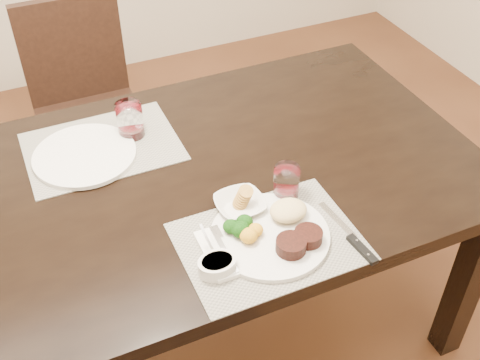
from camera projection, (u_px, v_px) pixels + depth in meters
name	position (u px, v px, depth m)	size (l,w,h in m)	color
ground_plane	(166.00, 341.00, 2.20)	(4.50, 4.50, 0.00)	#412415
dining_table	(148.00, 209.00, 1.76)	(2.00, 1.00, 0.75)	black
chair_far	(85.00, 97.00, 2.52)	(0.42, 0.42, 0.90)	black
placemat_near	(269.00, 242.00, 1.55)	(0.46, 0.34, 0.00)	gray
placemat_far	(102.00, 147.00, 1.85)	(0.46, 0.34, 0.00)	gray
dinner_plate	(276.00, 232.00, 1.55)	(0.31, 0.31, 0.06)	silver
napkin_fork	(223.00, 251.00, 1.51)	(0.10, 0.18, 0.02)	white
steak_knife	(356.00, 242.00, 1.54)	(0.03, 0.25, 0.01)	white
cracker_bowl	(240.00, 204.00, 1.63)	(0.13, 0.13, 0.06)	silver
sauce_ramekin	(217.00, 265.00, 1.46)	(0.10, 0.15, 0.08)	silver
wine_glass_near	(286.00, 183.00, 1.66)	(0.07, 0.07, 0.10)	white
far_plate	(85.00, 155.00, 1.81)	(0.31, 0.31, 0.01)	silver
wine_glass_far	(130.00, 122.00, 1.87)	(0.08, 0.08, 0.11)	white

